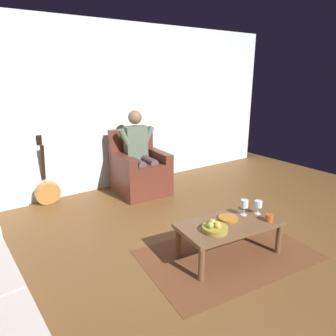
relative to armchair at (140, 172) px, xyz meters
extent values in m
plane|color=brown|center=(0.17, 2.35, -0.35)|extent=(7.41, 7.41, 0.00)
cube|color=silver|center=(0.17, -0.54, 0.98)|extent=(6.58, 0.06, 2.64)
cube|color=brown|center=(0.16, 2.16, -0.34)|extent=(1.90, 1.32, 0.01)
cube|color=#59291D|center=(0.00, 0.04, -0.13)|extent=(0.79, 0.83, 0.42)
cube|color=#59291D|center=(0.01, 0.10, 0.13)|extent=(0.51, 0.69, 0.10)
cube|color=#59291D|center=(-0.30, 0.06, 0.20)|extent=(0.18, 0.79, 0.24)
cube|color=#59291D|center=(0.31, 0.02, 0.20)|extent=(0.18, 0.79, 0.24)
cube|color=#59291D|center=(-0.02, -0.29, 0.37)|extent=(0.75, 0.16, 0.58)
cube|color=#556652|center=(-0.01, -0.12, 0.45)|extent=(0.36, 0.20, 0.54)
sphere|color=brown|center=(-0.01, -0.12, 0.86)|extent=(0.22, 0.22, 0.22)
cylinder|color=#513F3A|center=(-0.10, 0.11, 0.19)|extent=(0.16, 0.45, 0.13)
cylinder|color=#513F3A|center=(-0.08, 0.33, -0.08)|extent=(0.12, 0.12, 0.52)
cylinder|color=#556652|center=(-0.21, -0.06, 0.57)|extent=(0.20, 0.10, 0.29)
cylinder|color=#513F3A|center=(0.11, 0.09, 0.19)|extent=(0.16, 0.45, 0.13)
cylinder|color=#513F3A|center=(0.12, 0.32, -0.08)|extent=(0.12, 0.12, 0.52)
cylinder|color=#556652|center=(0.20, -0.08, 0.57)|extent=(0.20, 0.10, 0.29)
cube|color=brown|center=(0.16, 2.16, 0.02)|extent=(1.14, 0.65, 0.04)
cylinder|color=brown|center=(-0.31, 2.43, -0.17)|extent=(0.06, 0.06, 0.34)
cylinder|color=brown|center=(0.68, 2.32, -0.17)|extent=(0.06, 0.06, 0.34)
cylinder|color=brown|center=(-0.35, 2.00, -0.17)|extent=(0.06, 0.06, 0.34)
cylinder|color=brown|center=(0.63, 1.89, -0.17)|extent=(0.06, 0.06, 0.34)
cylinder|color=#B77F3A|center=(1.36, -0.33, -0.17)|extent=(0.36, 0.17, 0.37)
cylinder|color=black|center=(1.36, -0.28, -0.15)|extent=(0.10, 0.03, 0.10)
cube|color=black|center=(1.36, -0.43, 0.27)|extent=(0.05, 0.14, 0.54)
cube|color=black|center=(1.36, -0.50, 0.59)|extent=(0.07, 0.06, 0.14)
cylinder|color=silver|center=(-0.09, 2.12, 0.04)|extent=(0.07, 0.07, 0.01)
cylinder|color=silver|center=(-0.09, 2.12, 0.08)|extent=(0.01, 0.01, 0.08)
cylinder|color=silver|center=(-0.09, 2.12, 0.17)|extent=(0.08, 0.08, 0.09)
cylinder|color=#590C19|center=(-0.09, 2.12, 0.15)|extent=(0.07, 0.07, 0.03)
cylinder|color=silver|center=(-0.24, 2.18, 0.04)|extent=(0.07, 0.07, 0.01)
cylinder|color=silver|center=(-0.24, 2.18, 0.08)|extent=(0.01, 0.01, 0.07)
cylinder|color=silver|center=(-0.24, 2.18, 0.15)|extent=(0.09, 0.09, 0.07)
cylinder|color=#590C19|center=(-0.24, 2.18, 0.13)|extent=(0.08, 0.08, 0.03)
cylinder|color=olive|center=(0.42, 2.21, 0.06)|extent=(0.25, 0.25, 0.05)
sphere|color=olive|center=(0.47, 2.20, 0.11)|extent=(0.07, 0.07, 0.07)
sphere|color=gold|center=(0.41, 2.23, 0.11)|extent=(0.07, 0.07, 0.07)
sphere|color=gold|center=(0.41, 2.16, 0.11)|extent=(0.07, 0.07, 0.07)
cylinder|color=#A9671F|center=(0.13, 2.10, 0.05)|extent=(0.21, 0.21, 0.02)
cylinder|color=#AC4E1F|center=(-0.19, 2.37, 0.07)|extent=(0.09, 0.09, 0.07)
camera|label=1|loc=(2.35, 4.20, 1.50)|focal=33.46mm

